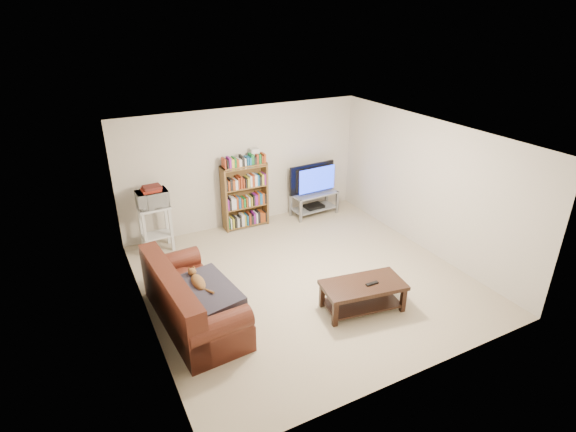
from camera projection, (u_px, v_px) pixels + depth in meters
floor at (304, 278)px, 7.45m from camera, size 5.00×5.00×0.00m
ceiling at (307, 137)px, 6.45m from camera, size 5.00×5.00×0.00m
wall_back at (244, 167)px, 8.97m from camera, size 5.00×0.00×5.00m
wall_front at (417, 296)px, 4.93m from camera, size 5.00×0.00×5.00m
wall_left at (140, 248)px, 5.91m from camera, size 0.00×5.00×5.00m
wall_right at (428, 186)px, 7.99m from camera, size 0.00×5.00×5.00m
sofa at (189, 304)px, 6.29m from camera, size 1.03×2.11×0.88m
blanket at (204, 292)px, 6.18m from camera, size 0.94×1.14×0.18m
cat at (198, 282)px, 6.30m from camera, size 0.26×0.57×0.17m
coffee_table at (363, 291)px, 6.58m from camera, size 1.29×0.79×0.44m
remote at (372, 284)px, 6.50m from camera, size 0.20×0.06×0.02m
tv_stand at (314, 200)px, 9.65m from camera, size 1.03×0.51×0.50m
television at (315, 179)px, 9.45m from camera, size 1.08×0.21×0.62m
dvd_player at (314, 206)px, 9.71m from camera, size 0.42×0.30×0.06m
bookshelf at (245, 195)px, 8.99m from camera, size 0.92×0.29×1.33m
shelf_clutter at (248, 158)px, 8.72m from camera, size 0.67×0.20×0.28m
microwave_stand at (156, 222)px, 8.13m from camera, size 0.55×0.41×0.87m
microwave at (152, 199)px, 7.93m from camera, size 0.54×0.38×0.30m
game_boxes at (151, 190)px, 7.86m from camera, size 0.32×0.28×0.05m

